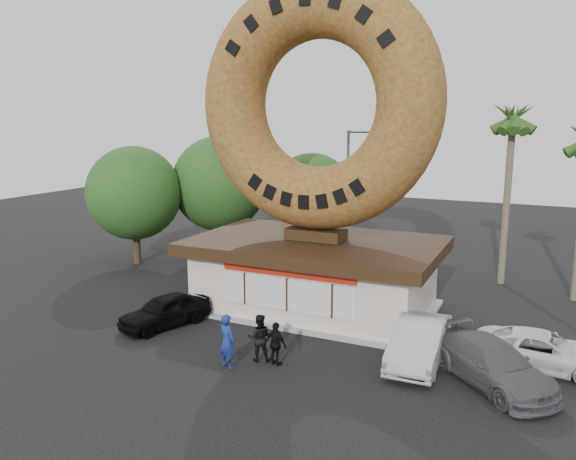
# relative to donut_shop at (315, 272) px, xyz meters

# --- Properties ---
(ground) EXTENTS (90.00, 90.00, 0.00)m
(ground) POSITION_rel_donut_shop_xyz_m (0.00, -5.98, -1.77)
(ground) COLOR black
(ground) RESTS_ON ground
(donut_shop) EXTENTS (11.20, 7.20, 3.80)m
(donut_shop) POSITION_rel_donut_shop_xyz_m (0.00, 0.00, 0.00)
(donut_shop) COLOR beige
(donut_shop) RESTS_ON ground
(giant_donut) EXTENTS (11.06, 2.82, 11.06)m
(giant_donut) POSITION_rel_donut_shop_xyz_m (0.00, 0.02, 7.57)
(giant_donut) COLOR olive
(giant_donut) RESTS_ON donut_shop
(tree_west) EXTENTS (6.00, 6.00, 7.65)m
(tree_west) POSITION_rel_donut_shop_xyz_m (-9.50, 7.02, 2.87)
(tree_west) COLOR #473321
(tree_west) RESTS_ON ground
(tree_mid) EXTENTS (5.20, 5.20, 6.63)m
(tree_mid) POSITION_rel_donut_shop_xyz_m (-4.00, 9.02, 2.25)
(tree_mid) COLOR #473321
(tree_mid) RESTS_ON ground
(tree_far) EXTENTS (5.60, 5.60, 7.14)m
(tree_far) POSITION_rel_donut_shop_xyz_m (-13.00, 3.02, 2.56)
(tree_far) COLOR #473321
(tree_far) RESTS_ON ground
(palm_near) EXTENTS (2.60, 2.60, 9.75)m
(palm_near) POSITION_rel_donut_shop_xyz_m (7.50, 8.02, 6.65)
(palm_near) COLOR #726651
(palm_near) RESTS_ON ground
(street_lamp) EXTENTS (2.11, 0.20, 8.00)m
(street_lamp) POSITION_rel_donut_shop_xyz_m (-1.86, 10.02, 2.72)
(street_lamp) COLOR #59595E
(street_lamp) RESTS_ON ground
(person_left) EXTENTS (0.84, 0.69, 1.98)m
(person_left) POSITION_rel_donut_shop_xyz_m (-0.40, -7.20, -0.78)
(person_left) COLOR navy
(person_left) RESTS_ON ground
(person_center) EXTENTS (1.06, 0.96, 1.77)m
(person_center) POSITION_rel_donut_shop_xyz_m (0.36, -6.20, -0.88)
(person_center) COLOR black
(person_center) RESTS_ON ground
(person_right) EXTENTS (1.02, 0.64, 1.61)m
(person_right) POSITION_rel_donut_shop_xyz_m (1.09, -6.29, -0.96)
(person_right) COLOR black
(person_right) RESTS_ON ground
(car_black) EXTENTS (2.88, 4.33, 1.37)m
(car_black) POSITION_rel_donut_shop_xyz_m (-4.92, -4.83, -1.08)
(car_black) COLOR black
(car_black) RESTS_ON ground
(car_silver) EXTENTS (1.81, 4.80, 1.56)m
(car_silver) POSITION_rel_donut_shop_xyz_m (5.67, -3.80, -0.98)
(car_silver) COLOR #B2B2B7
(car_silver) RESTS_ON ground
(car_grey) EXTENTS (4.96, 4.97, 1.45)m
(car_grey) POSITION_rel_donut_shop_xyz_m (8.24, -4.54, -1.04)
(car_grey) COLOR #56585B
(car_grey) RESTS_ON ground
(car_white) EXTENTS (4.72, 2.25, 1.30)m
(car_white) POSITION_rel_donut_shop_xyz_m (9.76, -2.47, -1.12)
(car_white) COLOR silver
(car_white) RESTS_ON ground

